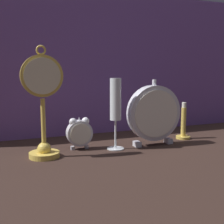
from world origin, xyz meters
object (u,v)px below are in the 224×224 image
Objects in this scene: champagne_flute at (116,105)px; brass_candlestick at (183,127)px; pocket_watch_on_stand at (43,107)px; mantel_clock_silver at (154,113)px; alarm_clock_twin_bell at (79,132)px.

champagne_flute is 1.69× the size of brass_candlestick.
pocket_watch_on_stand is at bearing -174.46° from brass_candlestick.
pocket_watch_on_stand is 1.46× the size of mantel_clock_silver.
alarm_clock_twin_bell is at bearing 170.80° from mantel_clock_silver.
pocket_watch_on_stand is 0.39m from mantel_clock_silver.
champagne_flute is (-0.14, -0.00, 0.04)m from mantel_clock_silver.
pocket_watch_on_stand reaches higher than brass_candlestick.
champagne_flute is 0.32m from brass_candlestick.
pocket_watch_on_stand is 1.42× the size of champagne_flute.
alarm_clock_twin_bell is 0.45× the size of champagne_flute.
mantel_clock_silver reaches higher than alarm_clock_twin_bell.
pocket_watch_on_stand is at bearing -178.72° from mantel_clock_silver.
alarm_clock_twin_bell is (0.13, 0.05, -0.10)m from pocket_watch_on_stand.
mantel_clock_silver is 0.15m from champagne_flute.
alarm_clock_twin_bell is 0.76× the size of brass_candlestick.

